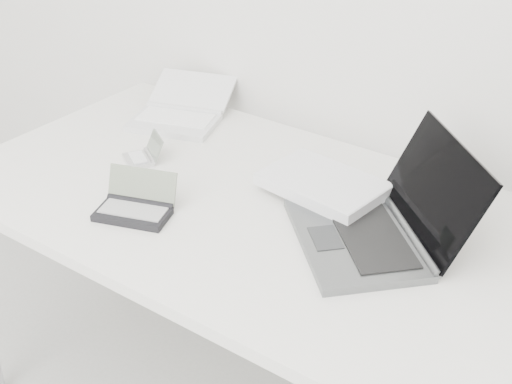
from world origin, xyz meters
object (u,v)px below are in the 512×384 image
Objects in this scene: desk at (277,228)px; netbook_open_white at (180,113)px; laptop_large at (355,207)px; palmtop_charcoal at (136,207)px.

netbook_open_white reaches higher than desk.
laptop_large reaches higher than desk.
desk is 0.33m from palmtop_charcoal.
palmtop_charcoal reaches higher than netbook_open_white.
desk is 0.20m from laptop_large.
palmtop_charcoal is at bearing -104.17° from laptop_large.
netbook_open_white is (-0.68, 0.18, -0.02)m from laptop_large.
desk is 0.58m from netbook_open_white.
laptop_large is 0.70m from netbook_open_white.
netbook_open_white is at bearing -151.57° from laptop_large.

